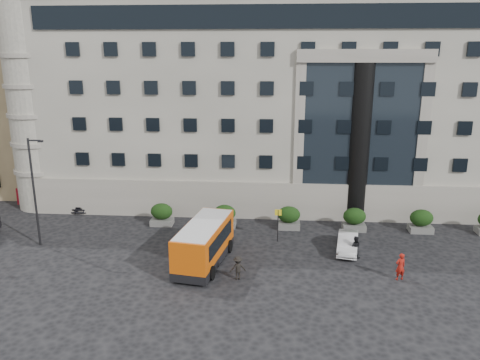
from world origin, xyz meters
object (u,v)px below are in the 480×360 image
at_px(minibus, 204,242).
at_px(pedestrian_b, 355,247).
at_px(street_lamp, 35,188).
at_px(bus_stop_sign, 278,220).
at_px(hedge_d, 354,219).
at_px(hedge_b, 225,216).
at_px(pedestrian_c, 238,268).
at_px(hedge_e, 421,221).
at_px(hedge_c, 289,217).
at_px(pedestrian_a, 400,267).
at_px(red_truck, 44,187).
at_px(parked_car_d, 92,191).
at_px(white_taxi, 348,243).
at_px(hedge_a, 162,214).
at_px(parked_car_c, 87,200).

height_order(minibus, pedestrian_b, minibus).
xyz_separation_m(street_lamp, bus_stop_sign, (17.44, 2.00, -2.64)).
bearing_deg(hedge_d, hedge_b, 180.00).
xyz_separation_m(hedge_d, pedestrian_c, (-8.60, -9.09, -0.16)).
height_order(hedge_b, hedge_e, same).
bearing_deg(hedge_c, pedestrian_a, -51.41).
distance_m(red_truck, parked_car_d, 4.44).
bearing_deg(parked_car_d, bus_stop_sign, -30.04).
distance_m(hedge_e, street_lamp, 29.34).
bearing_deg(minibus, pedestrian_b, 18.72).
xyz_separation_m(street_lamp, pedestrian_b, (22.75, -0.48, -3.58)).
distance_m(minibus, pedestrian_b, 10.40).
height_order(hedge_c, hedge_e, same).
height_order(hedge_e, pedestrian_c, hedge_e).
bearing_deg(pedestrian_a, white_taxi, -74.51).
relative_size(red_truck, pedestrian_b, 3.18).
xyz_separation_m(bus_stop_sign, minibus, (-4.92, -4.16, -0.18)).
distance_m(hedge_d, hedge_e, 5.20).
height_order(hedge_a, hedge_e, same).
relative_size(pedestrian_a, pedestrian_b, 1.12).
bearing_deg(pedestrian_c, pedestrian_a, 169.48).
distance_m(hedge_e, minibus, 17.66).
relative_size(hedge_a, bus_stop_sign, 0.73).
bearing_deg(hedge_c, bus_stop_sign, -107.82).
xyz_separation_m(hedge_d, white_taxi, (-1.12, -4.22, -0.28)).
bearing_deg(street_lamp, minibus, -9.77).
height_order(red_truck, pedestrian_c, red_truck).
bearing_deg(red_truck, parked_car_d, 30.38).
bearing_deg(parked_car_d, white_taxi, -27.54).
xyz_separation_m(hedge_e, pedestrian_c, (-13.80, -9.09, -0.16)).
height_order(hedge_c, bus_stop_sign, bus_stop_sign).
xyz_separation_m(hedge_a, hedge_d, (15.60, 0.00, 0.00)).
distance_m(hedge_e, parked_car_c, 29.07).
distance_m(hedge_b, red_truck, 18.84).
distance_m(hedge_b, pedestrian_a, 14.55).
height_order(red_truck, parked_car_c, red_truck).
xyz_separation_m(hedge_b, white_taxi, (9.28, -4.22, -0.28)).
bearing_deg(red_truck, parked_car_c, -4.60).
relative_size(pedestrian_a, pedestrian_c, 1.15).
bearing_deg(white_taxi, street_lamp, -168.39).
distance_m(hedge_a, white_taxi, 15.08).
height_order(parked_car_d, pedestrian_c, pedestrian_c).
distance_m(hedge_d, red_truck, 28.93).
xyz_separation_m(hedge_a, pedestrian_a, (17.09, -8.39, -0.04)).
distance_m(bus_stop_sign, pedestrian_c, 6.84).
height_order(hedge_b, minibus, minibus).
distance_m(bus_stop_sign, white_taxi, 5.29).
bearing_deg(hedge_a, pedestrian_b, -19.61).
height_order(hedge_b, white_taxi, hedge_b).
relative_size(red_truck, white_taxi, 1.27).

